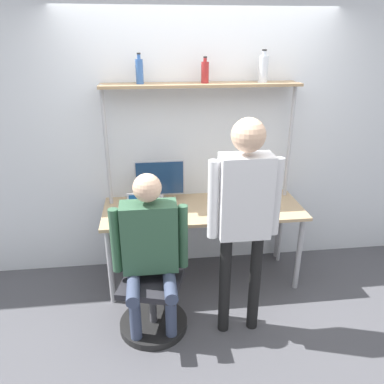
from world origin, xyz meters
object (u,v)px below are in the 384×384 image
object	(u,v)px
bottle_red	(205,72)
bottle_clear	(263,68)
bottle_blue	(139,71)
person_standing	(244,204)
cell_phone	(175,218)
office_chair	(154,296)
monitor	(160,181)
person_seated	(150,244)
laptop	(144,212)

from	to	relation	value
bottle_red	bottle_clear	bearing A→B (deg)	0.00
bottle_blue	person_standing	bearing A→B (deg)	-52.87
cell_phone	office_chair	distance (m)	0.67
monitor	person_standing	bearing A→B (deg)	-57.70
bottle_clear	bottle_blue	world-z (taller)	bottle_clear
cell_phone	monitor	bearing A→B (deg)	106.24
person_seated	bottle_red	distance (m)	1.55
cell_phone	bottle_blue	distance (m)	1.30
person_standing	bottle_clear	size ratio (longest dim) A/B	6.37
person_standing	office_chair	bearing A→B (deg)	169.07
laptop	bottle_clear	xyz separation A→B (m)	(1.10, 0.35, 1.16)
office_chair	bottle_clear	size ratio (longest dim) A/B	3.34
bottle_blue	bottle_clear	bearing A→B (deg)	0.00
bottle_clear	office_chair	bearing A→B (deg)	-142.08
cell_phone	bottle_red	distance (m)	1.30
bottle_red	office_chair	bearing A→B (deg)	-122.99
person_seated	person_standing	size ratio (longest dim) A/B	0.77
office_chair	bottle_blue	bearing A→B (deg)	92.33
cell_phone	bottle_clear	xyz separation A→B (m)	(0.83, 0.41, 1.22)
person_seated	cell_phone	bearing A→B (deg)	63.13
laptop	office_chair	bearing A→B (deg)	-83.72
office_chair	bottle_clear	distance (m)	2.16
laptop	bottle_blue	bearing A→B (deg)	87.14
laptop	cell_phone	xyz separation A→B (m)	(0.27, -0.06, -0.05)
monitor	laptop	distance (m)	0.39
person_standing	bottle_clear	xyz separation A→B (m)	(0.36, 0.95, 0.86)
monitor	office_chair	xyz separation A→B (m)	(-0.11, -0.78, -0.71)
person_seated	bottle_clear	bearing A→B (deg)	39.15
laptop	bottle_red	world-z (taller)	bottle_red
person_standing	bottle_clear	bearing A→B (deg)	69.06
bottle_clear	bottle_blue	xyz separation A→B (m)	(-1.08, -0.00, -0.01)
monitor	laptop	xyz separation A→B (m)	(-0.16, -0.32, -0.16)
bottle_clear	laptop	bearing A→B (deg)	-162.13
laptop	cell_phone	bearing A→B (deg)	-12.39
bottle_red	cell_phone	bearing A→B (deg)	-127.18
cell_phone	person_standing	world-z (taller)	person_standing
office_chair	bottle_blue	distance (m)	1.89
person_seated	bottle_blue	bearing A→B (deg)	91.48
monitor	bottle_blue	xyz separation A→B (m)	(-0.14, 0.03, 0.99)
cell_phone	bottle_blue	bearing A→B (deg)	121.16
cell_phone	bottle_clear	world-z (taller)	bottle_clear
office_chair	person_seated	bearing A→B (deg)	-103.37
monitor	bottle_red	bearing A→B (deg)	4.37
bottle_clear	bottle_red	world-z (taller)	bottle_clear
monitor	cell_phone	world-z (taller)	monitor
bottle_clear	bottle_red	xyz separation A→B (m)	(-0.52, -0.00, -0.02)
laptop	person_standing	bearing A→B (deg)	-38.93
person_seated	person_standing	world-z (taller)	person_standing
monitor	bottle_clear	world-z (taller)	bottle_clear
laptop	person_standing	distance (m)	0.99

